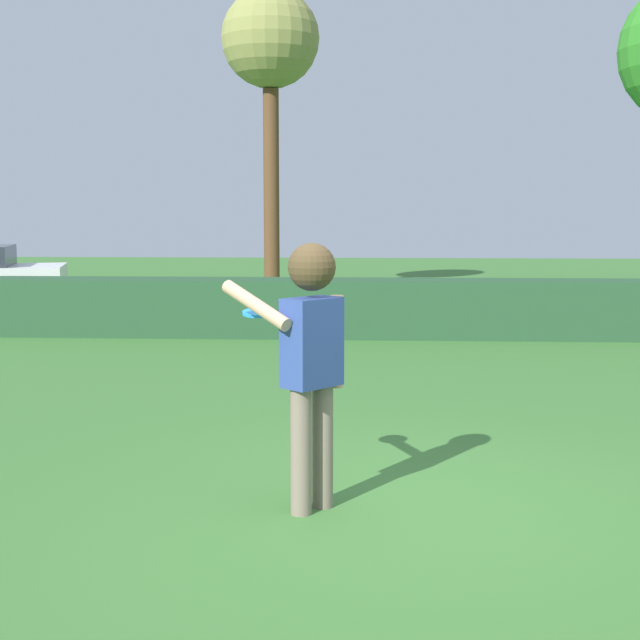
{
  "coord_description": "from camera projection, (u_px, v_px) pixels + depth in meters",
  "views": [
    {
      "loc": [
        -0.22,
        -5.69,
        2.0
      ],
      "look_at": [
        -0.58,
        1.06,
        1.15
      ],
      "focal_mm": 50.36,
      "sensor_mm": 36.0,
      "label": 1
    }
  ],
  "objects": [
    {
      "name": "ground_plane",
      "position": [
        400.0,
        515.0,
        5.87
      ],
      "size": [
        60.0,
        60.0,
        0.0
      ],
      "primitive_type": "plane",
      "color": "#3B6F30"
    },
    {
      "name": "person",
      "position": [
        311.0,
        345.0,
        5.83
      ],
      "size": [
        0.83,
        0.48,
        1.78
      ],
      "color": "#7D6C5D",
      "rests_on": "ground"
    },
    {
      "name": "bare_elm_tree",
      "position": [
        270.0,
        47.0,
        20.29
      ],
      "size": [
        2.23,
        2.23,
        6.91
      ],
      "color": "brown",
      "rests_on": "ground"
    },
    {
      "name": "hedge_row",
      "position": [
        381.0,
        308.0,
        13.93
      ],
      "size": [
        21.49,
        0.9,
        0.89
      ],
      "primitive_type": "cube",
      "color": "#254C2D",
      "rests_on": "ground"
    },
    {
      "name": "frisbee",
      "position": [
        259.0,
        313.0,
        6.24
      ],
      "size": [
        0.24,
        0.24,
        0.05
      ],
      "color": "#268CE5"
    }
  ]
}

